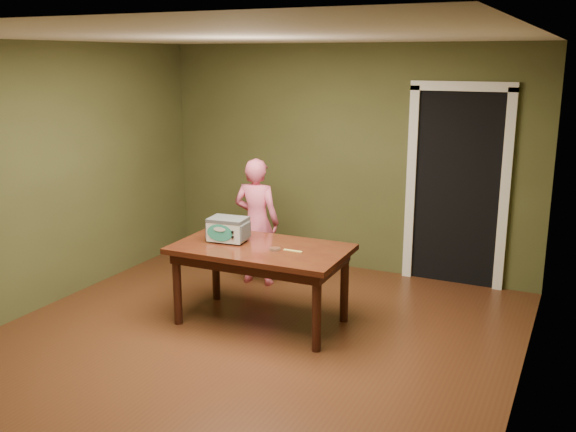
{
  "coord_description": "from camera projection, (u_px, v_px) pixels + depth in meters",
  "views": [
    {
      "loc": [
        2.58,
        -4.42,
        2.45
      ],
      "look_at": [
        -0.01,
        1.0,
        0.95
      ],
      "focal_mm": 40.0,
      "sensor_mm": 36.0,
      "label": 1
    }
  ],
  "objects": [
    {
      "name": "floor",
      "position": [
        240.0,
        348.0,
        5.55
      ],
      "size": [
        5.0,
        5.0,
        0.0
      ],
      "primitive_type": "plane",
      "color": "#4E2A16",
      "rests_on": "ground"
    },
    {
      "name": "baking_pan",
      "position": [
        275.0,
        249.0,
        5.79
      ],
      "size": [
        0.1,
        0.1,
        0.02
      ],
      "color": "silver",
      "rests_on": "dining_table"
    },
    {
      "name": "dining_table",
      "position": [
        261.0,
        257.0,
        5.93
      ],
      "size": [
        1.62,
        0.93,
        0.75
      ],
      "rotation": [
        0.0,
        0.0,
        0.02
      ],
      "color": "#38130C",
      "rests_on": "floor"
    },
    {
      "name": "room_shell",
      "position": [
        236.0,
        152.0,
        5.14
      ],
      "size": [
        4.52,
        5.02,
        2.61
      ],
      "color": "#4A4E29",
      "rests_on": "ground"
    },
    {
      "name": "child",
      "position": [
        257.0,
        222.0,
        6.98
      ],
      "size": [
        0.54,
        0.38,
        1.4
      ],
      "primitive_type": "imported",
      "rotation": [
        0.0,
        0.0,
        3.23
      ],
      "color": "#E35D80",
      "rests_on": "floor"
    },
    {
      "name": "doorway",
      "position": [
        462.0,
        184.0,
        7.18
      ],
      "size": [
        1.1,
        0.66,
        2.25
      ],
      "color": "black",
      "rests_on": "ground"
    },
    {
      "name": "toy_oven",
      "position": [
        228.0,
        229.0,
        6.04
      ],
      "size": [
        0.39,
        0.29,
        0.23
      ],
      "rotation": [
        0.0,
        0.0,
        0.1
      ],
      "color": "#4C4F54",
      "rests_on": "dining_table"
    },
    {
      "name": "spatula",
      "position": [
        293.0,
        251.0,
        5.76
      ],
      "size": [
        0.18,
        0.03,
        0.01
      ],
      "primitive_type": "cube",
      "rotation": [
        0.0,
        0.0,
        -0.01
      ],
      "color": "#DACA5E",
      "rests_on": "dining_table"
    }
  ]
}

